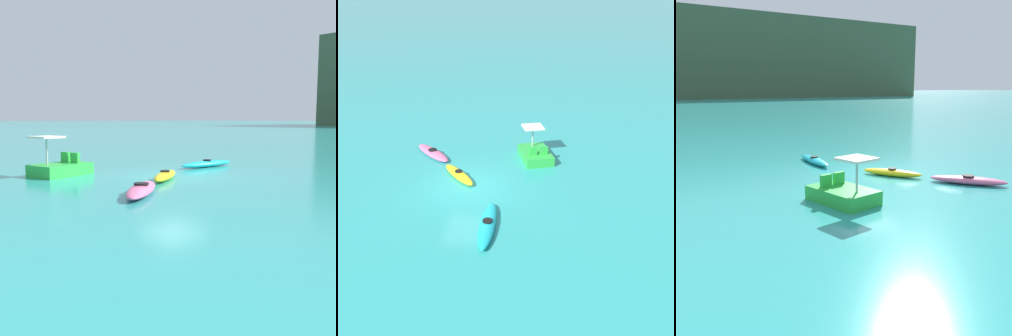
{
  "view_description": "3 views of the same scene",
  "coord_description": "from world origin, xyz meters",
  "views": [
    {
      "loc": [
        13.57,
        -10.88,
        2.41
      ],
      "look_at": [
        0.28,
        -0.5,
        0.4
      ],
      "focal_mm": 44.92,
      "sensor_mm": 36.0,
      "label": 1
    },
    {
      "loc": [
        -3.67,
        15.88,
        8.68
      ],
      "look_at": [
        -1.71,
        -1.09,
        0.58
      ],
      "focal_mm": 40.99,
      "sensor_mm": 36.0,
      "label": 2
    },
    {
      "loc": [
        -8.54,
        -15.53,
        3.98
      ],
      "look_at": [
        -1.64,
        -0.72,
        0.53
      ],
      "focal_mm": 41.58,
      "sensor_mm": 36.0,
      "label": 3
    }
  ],
  "objects": [
    {
      "name": "ground_plane",
      "position": [
        0.0,
        0.0,
        0.0
      ],
      "size": [
        600.0,
        600.0,
        0.0
      ],
      "primitive_type": "plane",
      "color": "teal"
    },
    {
      "name": "kayak_yellow",
      "position": [
        0.66,
        -0.94,
        0.16
      ],
      "size": [
        2.21,
        2.49,
        0.37
      ],
      "color": "yellow",
      "rests_on": "ground_plane"
    },
    {
      "name": "kayak_cyan",
      "position": [
        -1.48,
        3.32,
        0.16
      ],
      "size": [
        0.73,
        3.33,
        0.37
      ],
      "color": "#19B7C6",
      "rests_on": "ground_plane"
    },
    {
      "name": "kayak_pink",
      "position": [
        2.75,
        -3.5,
        0.16
      ],
      "size": [
        2.71,
        2.71,
        0.37
      ],
      "color": "pink",
      "rests_on": "ground_plane"
    },
    {
      "name": "pedal_boat_green",
      "position": [
        -3.04,
        -3.66,
        0.34
      ],
      "size": [
        2.14,
        2.74,
        1.68
      ],
      "color": "green",
      "rests_on": "ground_plane"
    }
  ]
}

